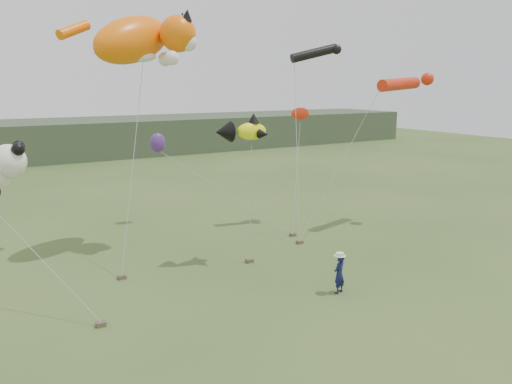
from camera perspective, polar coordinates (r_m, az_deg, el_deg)
ground at (r=19.37m, az=6.71°, el=-12.15°), size 120.00×120.00×0.00m
headland at (r=59.41m, az=-23.31°, el=5.39°), size 90.00×13.00×4.00m
festival_attendant at (r=19.82m, az=9.49°, el=-9.23°), size 0.66×0.54×1.55m
sandbag_anchors at (r=22.76m, az=-3.52°, el=-8.07°), size 11.72×5.30×0.16m
cat_kite at (r=24.72m, az=-12.83°, el=16.67°), size 6.04×4.10×3.12m
fish_kite at (r=21.86m, az=-1.70°, el=7.00°), size 2.34×1.61×1.24m
tube_kites at (r=29.20m, az=13.70°, el=13.02°), size 7.21×4.19×2.65m
misc_kites at (r=28.84m, az=-3.08°, el=7.30°), size 8.30×4.47×2.52m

